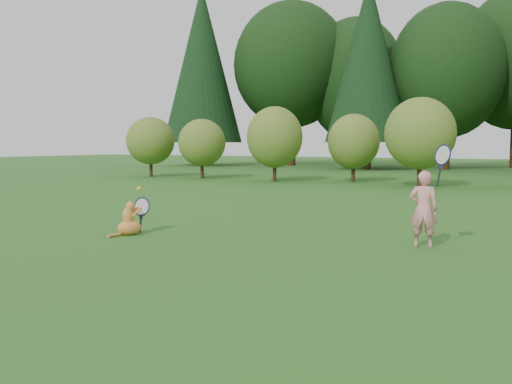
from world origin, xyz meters
The scene contains 6 objects.
ground centered at (0.00, 0.00, 0.00)m, with size 100.00×100.00×0.00m, color #215919.
shrub_row centered at (0.00, 13.00, 1.40)m, with size 28.00×3.00×2.80m, color #557624, non-canonical shape.
woodland_backdrop centered at (0.00, 23.00, 7.50)m, with size 48.00×10.00×15.00m, color black, non-canonical shape.
child centered at (2.53, 1.33, 0.55)m, with size 0.62×0.41×1.57m.
cat centered at (-1.70, 0.16, 0.28)m, with size 0.54×0.78×0.73m.
tennis_ball centered at (-1.34, -0.02, 0.74)m, with size 0.07×0.07×0.07m.
Camera 1 is at (4.41, -6.47, 1.41)m, focal length 40.00 mm.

